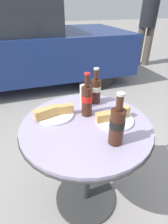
{
  "coord_description": "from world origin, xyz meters",
  "views": [
    {
      "loc": [
        -0.25,
        -0.74,
        1.24
      ],
      "look_at": [
        0.0,
        0.04,
        0.73
      ],
      "focal_mm": 28.0,
      "sensor_mm": 36.0,
      "label": 1
    }
  ],
  "objects_px": {
    "cola_bottle_left": "(87,99)",
    "cola_bottle_right": "(117,125)",
    "lunch_plate_near": "(54,113)",
    "parked_car": "(12,46)",
    "lunch_plate_far": "(114,118)",
    "pedestrian": "(148,20)",
    "bistro_table": "(86,146)",
    "cola_bottle_center": "(96,89)",
    "drinking_glass": "(85,97)"
  },
  "relations": [
    {
      "from": "cola_bottle_left",
      "to": "lunch_plate_near",
      "type": "distance_m",
      "value": 0.2
    },
    {
      "from": "drinking_glass",
      "to": "pedestrian",
      "type": "relative_size",
      "value": 0.08
    },
    {
      "from": "cola_bottle_right",
      "to": "cola_bottle_center",
      "type": "distance_m",
      "value": 0.4
    },
    {
      "from": "lunch_plate_near",
      "to": "pedestrian",
      "type": "xyz_separation_m",
      "value": [
        2.48,
        2.67,
        0.24
      ]
    },
    {
      "from": "cola_bottle_right",
      "to": "drinking_glass",
      "type": "height_order",
      "value": "cola_bottle_right"
    },
    {
      "from": "cola_bottle_center",
      "to": "lunch_plate_far",
      "type": "height_order",
      "value": "cola_bottle_center"
    },
    {
      "from": "drinking_glass",
      "to": "pedestrian",
      "type": "height_order",
      "value": "pedestrian"
    },
    {
      "from": "cola_bottle_center",
      "to": "drinking_glass",
      "type": "height_order",
      "value": "cola_bottle_center"
    },
    {
      "from": "cola_bottle_left",
      "to": "parked_car",
      "type": "xyz_separation_m",
      "value": [
        -0.48,
        2.48,
        -0.15
      ]
    },
    {
      "from": "bistro_table",
      "to": "lunch_plate_near",
      "type": "xyz_separation_m",
      "value": [
        -0.15,
        0.12,
        0.19
      ]
    },
    {
      "from": "bistro_table",
      "to": "lunch_plate_far",
      "type": "relative_size",
      "value": 3.38
    },
    {
      "from": "lunch_plate_near",
      "to": "parked_car",
      "type": "xyz_separation_m",
      "value": [
        -0.3,
        2.44,
        -0.07
      ]
    },
    {
      "from": "lunch_plate_far",
      "to": "pedestrian",
      "type": "distance_m",
      "value": 3.57
    },
    {
      "from": "parked_car",
      "to": "pedestrian",
      "type": "relative_size",
      "value": 2.28
    },
    {
      "from": "pedestrian",
      "to": "cola_bottle_center",
      "type": "bearing_deg",
      "value": -130.34
    },
    {
      "from": "parked_car",
      "to": "cola_bottle_left",
      "type": "bearing_deg",
      "value": -78.98
    },
    {
      "from": "cola_bottle_center",
      "to": "drinking_glass",
      "type": "xyz_separation_m",
      "value": [
        -0.08,
        -0.02,
        -0.03
      ]
    },
    {
      "from": "bistro_table",
      "to": "pedestrian",
      "type": "height_order",
      "value": "pedestrian"
    },
    {
      "from": "cola_bottle_left",
      "to": "cola_bottle_center",
      "type": "bearing_deg",
      "value": 51.14
    },
    {
      "from": "cola_bottle_left",
      "to": "cola_bottle_right",
      "type": "relative_size",
      "value": 0.99
    },
    {
      "from": "cola_bottle_right",
      "to": "lunch_plate_near",
      "type": "relative_size",
      "value": 1.12
    },
    {
      "from": "cola_bottle_center",
      "to": "bistro_table",
      "type": "bearing_deg",
      "value": -122.8
    },
    {
      "from": "lunch_plate_far",
      "to": "pedestrian",
      "type": "relative_size",
      "value": 0.13
    },
    {
      "from": "cola_bottle_right",
      "to": "parked_car",
      "type": "bearing_deg",
      "value": 100.92
    },
    {
      "from": "bistro_table",
      "to": "lunch_plate_near",
      "type": "distance_m",
      "value": 0.27
    },
    {
      "from": "bistro_table",
      "to": "drinking_glass",
      "type": "height_order",
      "value": "drinking_glass"
    },
    {
      "from": "bistro_table",
      "to": "pedestrian",
      "type": "distance_m",
      "value": 3.66
    },
    {
      "from": "lunch_plate_near",
      "to": "drinking_glass",
      "type": "bearing_deg",
      "value": 17.77
    },
    {
      "from": "cola_bottle_left",
      "to": "parked_car",
      "type": "relative_size",
      "value": 0.07
    },
    {
      "from": "cola_bottle_center",
      "to": "pedestrian",
      "type": "relative_size",
      "value": 0.14
    },
    {
      "from": "bistro_table",
      "to": "drinking_glass",
      "type": "xyz_separation_m",
      "value": [
        0.06,
        0.19,
        0.23
      ]
    },
    {
      "from": "bistro_table",
      "to": "cola_bottle_left",
      "type": "bearing_deg",
      "value": 68.6
    },
    {
      "from": "parked_car",
      "to": "pedestrian",
      "type": "bearing_deg",
      "value": 4.77
    },
    {
      "from": "cola_bottle_left",
      "to": "cola_bottle_right",
      "type": "bearing_deg",
      "value": -80.01
    },
    {
      "from": "cola_bottle_right",
      "to": "pedestrian",
      "type": "height_order",
      "value": "pedestrian"
    },
    {
      "from": "drinking_glass",
      "to": "bistro_table",
      "type": "bearing_deg",
      "value": -106.83
    },
    {
      "from": "cola_bottle_center",
      "to": "lunch_plate_near",
      "type": "height_order",
      "value": "cola_bottle_center"
    },
    {
      "from": "lunch_plate_near",
      "to": "pedestrian",
      "type": "height_order",
      "value": "pedestrian"
    },
    {
      "from": "drinking_glass",
      "to": "parked_car",
      "type": "relative_size",
      "value": 0.04
    },
    {
      "from": "drinking_glass",
      "to": "lunch_plate_near",
      "type": "height_order",
      "value": "drinking_glass"
    },
    {
      "from": "cola_bottle_right",
      "to": "lunch_plate_far",
      "type": "height_order",
      "value": "cola_bottle_right"
    },
    {
      "from": "pedestrian",
      "to": "cola_bottle_left",
      "type": "bearing_deg",
      "value": -130.28
    },
    {
      "from": "cola_bottle_left",
      "to": "parked_car",
      "type": "height_order",
      "value": "parked_car"
    },
    {
      "from": "lunch_plate_far",
      "to": "parked_car",
      "type": "bearing_deg",
      "value": 103.16
    },
    {
      "from": "cola_bottle_center",
      "to": "drinking_glass",
      "type": "relative_size",
      "value": 1.72
    },
    {
      "from": "lunch_plate_far",
      "to": "cola_bottle_center",
      "type": "bearing_deg",
      "value": 94.63
    },
    {
      "from": "parked_car",
      "to": "pedestrian",
      "type": "distance_m",
      "value": 2.81
    },
    {
      "from": "bistro_table",
      "to": "pedestrian",
      "type": "relative_size",
      "value": 0.43
    },
    {
      "from": "cola_bottle_left",
      "to": "lunch_plate_near",
      "type": "bearing_deg",
      "value": 167.47
    },
    {
      "from": "drinking_glass",
      "to": "cola_bottle_center",
      "type": "bearing_deg",
      "value": 14.19
    }
  ]
}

